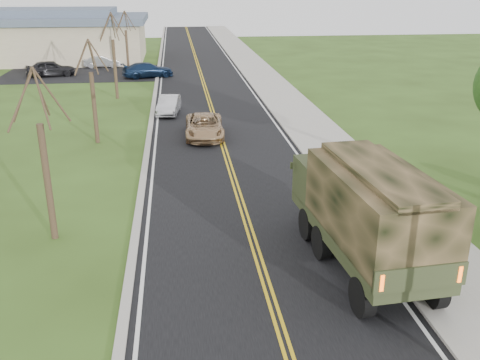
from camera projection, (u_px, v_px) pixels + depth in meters
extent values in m
cube|color=black|center=(203.00, 82.00, 47.78)|extent=(8.00, 120.00, 0.01)
cube|color=#9E998E|center=(249.00, 81.00, 48.22)|extent=(0.30, 120.00, 0.12)
cube|color=#9E998E|center=(268.00, 81.00, 48.42)|extent=(3.20, 120.00, 0.10)
cube|color=#9E998E|center=(157.00, 83.00, 47.29)|extent=(0.30, 120.00, 0.10)
cylinder|color=#38281C|center=(48.00, 183.00, 18.38)|extent=(0.24, 0.24, 4.20)
cylinder|color=#38281C|center=(52.00, 95.00, 17.49)|extent=(1.01, 0.33, 1.90)
cylinder|color=#38281C|center=(42.00, 95.00, 17.92)|extent=(0.13, 1.29, 1.74)
cylinder|color=#38281C|center=(23.00, 95.00, 17.43)|extent=(0.98, 0.43, 1.90)
cylinder|color=#38281C|center=(20.00, 102.00, 16.85)|extent=(0.79, 1.05, 1.77)
cylinder|color=#38281C|center=(42.00, 99.00, 16.96)|extent=(0.58, 0.90, 1.90)
cylinder|color=#38281C|center=(94.00, 108.00, 29.57)|extent=(0.24, 0.24, 3.96)
cylinder|color=#38281C|center=(98.00, 55.00, 28.73)|extent=(0.96, 0.32, 1.79)
cylinder|color=#38281C|center=(92.00, 56.00, 29.13)|extent=(0.12, 1.22, 1.65)
cylinder|color=#38281C|center=(82.00, 55.00, 28.67)|extent=(0.93, 0.41, 1.79)
cylinder|color=#38281C|center=(81.00, 58.00, 28.13)|extent=(0.75, 0.99, 1.67)
cylinder|color=#38281C|center=(93.00, 57.00, 28.23)|extent=(0.55, 0.85, 1.80)
cylinder|color=#38281C|center=(115.00, 70.00, 40.63)|extent=(0.24, 0.24, 4.44)
cylinder|color=#38281C|center=(119.00, 26.00, 39.69)|extent=(1.07, 0.35, 2.00)
cylinder|color=#38281C|center=(113.00, 26.00, 40.14)|extent=(0.13, 1.36, 1.84)
cylinder|color=#38281C|center=(105.00, 26.00, 39.62)|extent=(1.03, 0.46, 2.00)
cylinder|color=#38281C|center=(105.00, 28.00, 39.02)|extent=(0.83, 1.10, 1.87)
cylinder|color=#38281C|center=(115.00, 26.00, 39.13)|extent=(0.61, 0.95, 2.01)
cylinder|color=#38281C|center=(127.00, 52.00, 51.85)|extent=(0.24, 0.24, 4.08)
cylinder|color=#38281C|center=(130.00, 20.00, 50.97)|extent=(0.99, 0.33, 1.84)
cylinder|color=#38281C|center=(126.00, 21.00, 51.39)|extent=(0.13, 1.25, 1.69)
cylinder|color=#38281C|center=(120.00, 20.00, 50.92)|extent=(0.95, 0.42, 1.85)
cylinder|color=#38281C|center=(121.00, 22.00, 50.36)|extent=(0.77, 1.02, 1.72)
cylinder|color=#38281C|center=(127.00, 21.00, 50.46)|extent=(0.57, 0.88, 1.85)
cube|color=tan|center=(53.00, 41.00, 60.10)|extent=(20.00, 12.00, 4.20)
cube|color=#475466|center=(50.00, 19.00, 59.25)|extent=(21.00, 13.00, 0.70)
cube|color=#475466|center=(49.00, 13.00, 59.01)|extent=(14.00, 8.00, 0.90)
cube|color=black|center=(98.00, 74.00, 52.22)|extent=(18.00, 10.00, 0.02)
cylinder|color=black|center=(362.00, 297.00, 14.56)|extent=(0.45, 1.15, 1.13)
cylinder|color=black|center=(434.00, 288.00, 14.96)|extent=(0.45, 1.15, 1.13)
cylinder|color=black|center=(322.00, 242.00, 17.57)|extent=(0.45, 1.15, 1.13)
cylinder|color=black|center=(383.00, 237.00, 17.97)|extent=(0.45, 1.15, 1.13)
cylinder|color=black|center=(308.00, 224.00, 18.89)|extent=(0.45, 1.15, 1.13)
cylinder|color=black|center=(365.00, 219.00, 19.29)|extent=(0.45, 1.15, 1.13)
cube|color=#323A1F|center=(361.00, 234.00, 17.02)|extent=(3.02, 7.35, 0.36)
cube|color=#323A1F|center=(334.00, 180.00, 19.11)|extent=(2.61, 2.14, 1.44)
cube|color=black|center=(325.00, 166.00, 19.89)|extent=(2.26, 0.26, 0.72)
cube|color=#323A1F|center=(374.00, 239.00, 16.13)|extent=(2.98, 5.62, 0.15)
cube|color=black|center=(377.00, 206.00, 15.75)|extent=(2.98, 5.62, 2.05)
cube|color=black|center=(380.00, 172.00, 15.37)|extent=(2.06, 5.55, 0.26)
cube|color=#323A1F|center=(420.00, 277.00, 13.55)|extent=(2.57, 0.32, 0.67)
cube|color=#FF590C|center=(382.00, 283.00, 13.29)|extent=(0.11, 0.05, 0.46)
cube|color=#FF590C|center=(460.00, 274.00, 13.69)|extent=(0.11, 0.05, 0.46)
imported|color=tan|center=(204.00, 126.00, 31.11)|extent=(2.30, 4.74, 1.30)
imported|color=#B9B9BE|center=(169.00, 105.00, 36.54)|extent=(1.76, 3.83, 1.22)
imported|color=black|center=(50.00, 68.00, 50.50)|extent=(4.73, 2.77, 1.51)
imported|color=#ADAEB2|center=(102.00, 61.00, 55.73)|extent=(3.79, 1.51, 1.23)
imported|color=#10213E|center=(148.00, 70.00, 50.06)|extent=(5.09, 3.17, 1.38)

